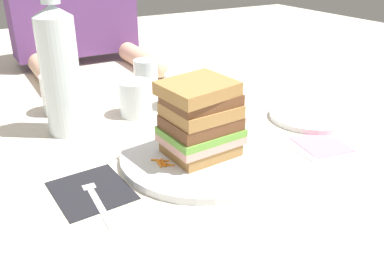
{
  "coord_description": "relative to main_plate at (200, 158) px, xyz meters",
  "views": [
    {
      "loc": [
        -0.34,
        -0.55,
        0.36
      ],
      "look_at": [
        -0.0,
        0.03,
        0.05
      ],
      "focal_mm": 37.91,
      "sensor_mm": 36.0,
      "label": 1
    }
  ],
  "objects": [
    {
      "name": "carrot_shred_1",
      "position": [
        -0.08,
        0.01,
        0.01
      ],
      "size": [
        0.01,
        0.02,
        0.0
      ],
      "primitive_type": "cylinder",
      "rotation": [
        0.0,
        1.57,
        1.47
      ],
      "color": "orange",
      "rests_on": "main_plate"
    },
    {
      "name": "carrot_shred_2",
      "position": [
        -0.07,
        -0.01,
        0.01
      ],
      "size": [
        0.02,
        0.01,
        0.0
      ],
      "primitive_type": "cylinder",
      "rotation": [
        0.0,
        1.57,
        2.69
      ],
      "color": "orange",
      "rests_on": "main_plate"
    },
    {
      "name": "water_bottle",
      "position": [
        -0.17,
        0.25,
        0.13
      ],
      "size": [
        0.07,
        0.07,
        0.29
      ],
      "color": "silver",
      "rests_on": "ground_plane"
    },
    {
      "name": "napkin_pink",
      "position": [
        0.24,
        -0.06,
        -0.01
      ],
      "size": [
        0.1,
        0.11,
        0.0
      ],
      "primitive_type": "cube",
      "rotation": [
        0.0,
        0.0,
        -0.17
      ],
      "color": "pink",
      "rests_on": "ground_plane"
    },
    {
      "name": "carrot_shred_9",
      "position": [
        0.09,
        0.02,
        0.01
      ],
      "size": [
        0.01,
        0.02,
        0.0
      ],
      "primitive_type": "cylinder",
      "rotation": [
        0.0,
        1.57,
        4.19
      ],
      "color": "orange",
      "rests_on": "main_plate"
    },
    {
      "name": "empty_tumbler_1",
      "position": [
        -0.16,
        0.36,
        0.04
      ],
      "size": [
        0.07,
        0.07,
        0.09
      ],
      "primitive_type": "cylinder",
      "color": "silver",
      "rests_on": "ground_plane"
    },
    {
      "name": "empty_tumbler_2",
      "position": [
        -0.01,
        0.26,
        0.03
      ],
      "size": [
        0.07,
        0.07,
        0.08
      ],
      "primitive_type": "cylinder",
      "color": "silver",
      "rests_on": "ground_plane"
    },
    {
      "name": "carrot_shred_11",
      "position": [
        0.1,
        0.01,
        0.01
      ],
      "size": [
        0.02,
        0.02,
        0.0
      ],
      "primitive_type": "cylinder",
      "rotation": [
        0.0,
        1.57,
        4.09
      ],
      "color": "orange",
      "rests_on": "main_plate"
    },
    {
      "name": "carrot_shred_0",
      "position": [
        -0.07,
        0.01,
        0.01
      ],
      "size": [
        0.03,
        0.02,
        0.0
      ],
      "primitive_type": "cylinder",
      "rotation": [
        0.0,
        1.57,
        5.61
      ],
      "color": "orange",
      "rests_on": "main_plate"
    },
    {
      "name": "side_plate",
      "position": [
        0.31,
        0.04,
        -0.0
      ],
      "size": [
        0.18,
        0.18,
        0.01
      ],
      "primitive_type": "cylinder",
      "color": "white",
      "rests_on": "ground_plane"
    },
    {
      "name": "carrot_shred_10",
      "position": [
        0.08,
        0.01,
        0.01
      ],
      "size": [
        0.02,
        0.02,
        0.0
      ],
      "primitive_type": "cylinder",
      "rotation": [
        0.0,
        1.57,
        5.6
      ],
      "color": "orange",
      "rests_on": "main_plate"
    },
    {
      "name": "carrot_shred_8",
      "position": [
        0.09,
        -0.0,
        0.01
      ],
      "size": [
        0.02,
        0.01,
        0.0
      ],
      "primitive_type": "cylinder",
      "rotation": [
        0.0,
        1.57,
        5.89
      ],
      "color": "orange",
      "rests_on": "main_plate"
    },
    {
      "name": "ground_plane",
      "position": [
        0.0,
        0.0,
        -0.01
      ],
      "size": [
        3.0,
        3.0,
        0.0
      ],
      "primitive_type": "plane",
      "color": "beige"
    },
    {
      "name": "sandwich",
      "position": [
        -0.0,
        -0.0,
        0.07
      ],
      "size": [
        0.14,
        0.11,
        0.14
      ],
      "color": "#A87A42",
      "rests_on": "main_plate"
    },
    {
      "name": "carrot_shred_6",
      "position": [
        0.09,
        0.01,
        0.01
      ],
      "size": [
        0.02,
        0.01,
        0.0
      ],
      "primitive_type": "cylinder",
      "rotation": [
        0.0,
        1.57,
        3.59
      ],
      "color": "orange",
      "rests_on": "main_plate"
    },
    {
      "name": "fork",
      "position": [
        -0.2,
        -0.01,
        -0.0
      ],
      "size": [
        0.02,
        0.17,
        0.0
      ],
      "color": "silver",
      "rests_on": "napkin_dark"
    },
    {
      "name": "carrot_shred_3",
      "position": [
        -0.07,
        0.01,
        0.01
      ],
      "size": [
        0.01,
        0.02,
        0.0
      ],
      "primitive_type": "cylinder",
      "rotation": [
        0.0,
        1.57,
        4.51
      ],
      "color": "orange",
      "rests_on": "main_plate"
    },
    {
      "name": "carrot_shred_13",
      "position": [
        0.1,
        0.03,
        0.01
      ],
      "size": [
        0.02,
        0.02,
        0.0
      ],
      "primitive_type": "cylinder",
      "rotation": [
        0.0,
        1.57,
        5.38
      ],
      "color": "orange",
      "rests_on": "main_plate"
    },
    {
      "name": "carrot_shred_12",
      "position": [
        0.08,
        0.0,
        0.01
      ],
      "size": [
        0.02,
        0.02,
        0.0
      ],
      "primitive_type": "cylinder",
      "rotation": [
        0.0,
        1.57,
        2.17
      ],
      "color": "orange",
      "rests_on": "main_plate"
    },
    {
      "name": "knife",
      "position": [
        0.18,
        -0.01,
        -0.01
      ],
      "size": [
        0.02,
        0.2,
        0.0
      ],
      "color": "silver",
      "rests_on": "ground_plane"
    },
    {
      "name": "main_plate",
      "position": [
        0.0,
        0.0,
        0.0
      ],
      "size": [
        0.29,
        0.29,
        0.01
      ],
      "primitive_type": "cylinder",
      "color": "white",
      "rests_on": "ground_plane"
    },
    {
      "name": "juice_glass",
      "position": [
        0.1,
        0.25,
        0.03
      ],
      "size": [
        0.08,
        0.08,
        0.08
      ],
      "color": "white",
      "rests_on": "ground_plane"
    },
    {
      "name": "napkin_dark",
      "position": [
        -0.2,
        0.01,
        -0.01
      ],
      "size": [
        0.12,
        0.13,
        0.0
      ],
      "primitive_type": "cube",
      "rotation": [
        0.0,
        0.0,
        0.06
      ],
      "color": "black",
      "rests_on": "ground_plane"
    },
    {
      "name": "carrot_shred_5",
      "position": [
        -0.07,
        -0.0,
        0.01
      ],
      "size": [
        0.02,
        0.02,
        0.0
      ],
      "primitive_type": "cylinder",
      "rotation": [
        0.0,
        1.57,
        5.32
      ],
      "color": "orange",
      "rests_on": "main_plate"
    },
    {
      "name": "carrot_shred_4",
      "position": [
        -0.08,
        0.0,
        0.01
      ],
      "size": [
        0.01,
        0.03,
        0.0
      ],
      "primitive_type": "cylinder",
      "rotation": [
        0.0,
        1.57,
        1.7
      ],
      "color": "orange",
      "rests_on": "main_plate"
    },
    {
      "name": "carrot_shred_7",
      "position": [
        0.09,
        0.01,
        0.01
      ],
      "size": [
        0.01,
        0.03,
        0.0
      ],
      "primitive_type": "cylinder",
      "rotation": [
        0.0,
        1.57,
        4.33
      ],
      "color": "orange",
      "rests_on": "main_plate"
    },
    {
      "name": "empty_tumbler_0",
      "position": [
        0.07,
        0.38,
        0.04
      ],
      "size": [
        0.06,
        0.06,
        0.09
      ],
      "primitive_type": "cylinder",
      "color": "silver",
      "rests_on": "ground_plane"
    }
  ]
}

